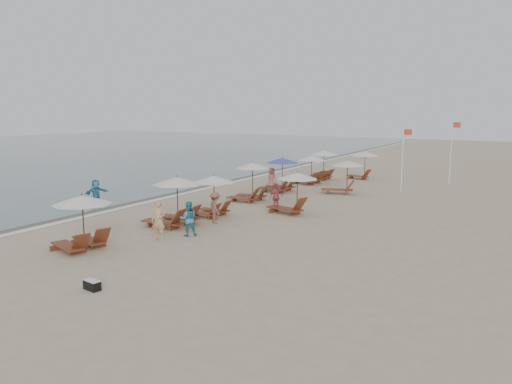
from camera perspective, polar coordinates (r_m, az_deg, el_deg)
The scene contains 22 objects.
ground at distance 20.87m, azimuth 2.00°, elevation -6.09°, with size 160.00×160.00×0.00m, color tan.
wet_sand_band at distance 35.80m, azimuth -8.28°, elevation 0.35°, with size 3.20×140.00×0.01m, color #6B5E4C.
foam_line at distance 35.02m, azimuth -6.61°, elevation 0.20°, with size 0.50×140.00×0.02m, color white.
lounger_station_0 at distance 21.18m, azimuth -19.43°, elevation -3.11°, with size 2.61×2.35×2.23m.
lounger_station_1 at distance 24.41m, azimuth -9.40°, elevation -1.19°, with size 2.79×2.39×2.39m.
lounger_station_2 at distance 26.33m, azimuth -5.12°, elevation -0.23°, with size 2.42×2.26×2.16m.
lounger_station_3 at distance 30.63m, azimuth -0.77°, elevation 1.10°, with size 2.54×2.17×2.39m.
lounger_station_4 at distance 34.24m, azimuth 2.60°, elevation 1.85°, with size 2.64×2.20×2.34m.
lounger_station_5 at distance 38.14m, azimuth 5.93°, elevation 2.41°, with size 2.66×2.43×2.13m.
lounger_station_6 at distance 40.47m, azimuth 7.48°, elevation 3.24°, with size 2.54×2.36×2.35m.
inland_station_0 at distance 26.97m, azimuth 4.03°, elevation 0.26°, with size 2.85×2.24×2.22m.
inland_station_1 at distance 33.79m, azimuth 9.83°, elevation 2.02°, with size 2.83×2.25×2.22m.
inland_station_2 at distance 41.29m, azimuth 12.02°, elevation 3.46°, with size 2.60×2.24×2.22m.
beachgoer_near at distance 21.87m, azimuth -11.04°, elevation -3.18°, with size 0.64×0.42×1.75m, color tan.
beachgoer_mid_a at distance 22.41m, azimuth -7.71°, elevation -3.03°, with size 0.76×0.59×1.56m, color teal.
beachgoer_mid_b at distance 24.80m, azimuth -4.68°, elevation -1.78°, with size 1.01×0.58×1.56m, color brown.
beachgoer_far_a at distance 27.79m, azimuth 2.30°, elevation -0.54°, with size 0.91×0.38×1.56m, color #C24D5E.
beachgoer_far_b at distance 35.18m, azimuth 1.78°, elevation 1.56°, with size 0.76×0.49×1.55m, color #A36558.
waterline_walker at distance 30.34m, azimuth -17.74°, elevation -0.12°, with size 1.47×0.47×1.58m, color teal.
duffel_bag at distance 16.68m, azimuth -18.16°, elevation -10.01°, with size 0.61×0.37×0.32m.
flag_pole_near at distance 35.47m, azimuth 16.39°, elevation 4.00°, with size 0.59×0.08×4.46m.
flag_pole_far at distance 40.33m, azimuth 21.37°, elevation 4.62°, with size 0.60×0.08×4.83m.
Camera 1 is at (9.36, -17.80, 5.57)m, focal length 35.14 mm.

